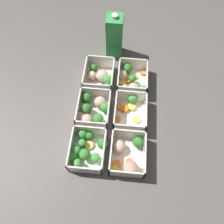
{
  "coord_description": "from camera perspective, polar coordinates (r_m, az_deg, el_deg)",
  "views": [
    {
      "loc": [
        -0.38,
        -0.04,
        0.76
      ],
      "look_at": [
        0.0,
        0.0,
        0.02
      ],
      "focal_mm": 35.0,
      "sensor_mm": 36.0,
      "label": 1
    }
  ],
  "objects": [
    {
      "name": "ground_plane",
      "position": [
        0.85,
        0.0,
        -0.76
      ],
      "size": [
        4.0,
        4.0,
        0.0
      ],
      "primitive_type": "plane",
      "color": "#56514C"
    },
    {
      "name": "container_near_left",
      "position": [
        0.76,
        4.02,
        -11.31
      ],
      "size": [
        0.15,
        0.12,
        0.07
      ],
      "color": "silver",
      "rests_on": "ground_plane"
    },
    {
      "name": "container_near_center",
      "position": [
        0.83,
        4.73,
        0.36
      ],
      "size": [
        0.16,
        0.12,
        0.07
      ],
      "color": "silver",
      "rests_on": "ground_plane"
    },
    {
      "name": "container_near_right",
      "position": [
        0.91,
        4.81,
        8.27
      ],
      "size": [
        0.15,
        0.13,
        0.07
      ],
      "color": "silver",
      "rests_on": "ground_plane"
    },
    {
      "name": "container_far_left",
      "position": [
        0.77,
        -6.66,
        -9.67
      ],
      "size": [
        0.15,
        0.13,
        0.07
      ],
      "color": "silver",
      "rests_on": "ground_plane"
    },
    {
      "name": "container_far_center",
      "position": [
        0.83,
        -5.11,
        0.36
      ],
      "size": [
        0.15,
        0.13,
        0.07
      ],
      "color": "silver",
      "rests_on": "ground_plane"
    },
    {
      "name": "container_far_right",
      "position": [
        0.91,
        -3.1,
        9.24
      ],
      "size": [
        0.15,
        0.12,
        0.07
      ],
      "color": "silver",
      "rests_on": "ground_plane"
    },
    {
      "name": "juice_carton",
      "position": [
        0.97,
        0.64,
        19.12
      ],
      "size": [
        0.07,
        0.07,
        0.2
      ],
      "color": "green",
      "rests_on": "ground_plane"
    }
  ]
}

